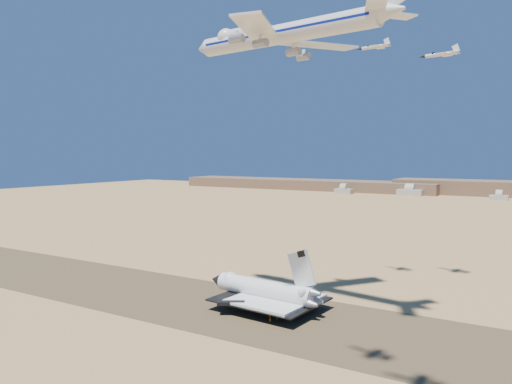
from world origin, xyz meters
The scene contains 10 objects.
ground centered at (0.00, 0.00, 0.00)m, with size 1200.00×1200.00×0.00m, color #AE854D.
runway centered at (0.00, 0.00, 0.03)m, with size 600.00×50.00×0.06m, color brown.
hangars centered at (-64.00, 478.43, 4.83)m, with size 200.50×29.50×30.00m.
shuttle centered at (10.86, 5.64, 5.85)m, with size 44.30×29.37×21.77m.
carrier_747 centered at (16.27, 4.30, 89.23)m, with size 77.84×59.47×19.32m.
crew_a centered at (18.84, -4.33, 0.94)m, with size 0.64×0.42×1.76m, color orange.
crew_b centered at (19.86, -5.82, 0.92)m, with size 0.83×0.48×1.71m, color orange.
crew_c centered at (21.12, -3.68, 0.89)m, with size 0.97×0.50×1.65m, color orange.
chase_jet_c centered at (32.46, 51.66, 92.29)m, with size 13.65×7.59×3.41m.
chase_jet_d centered at (54.45, 62.18, 89.04)m, with size 15.32×8.61×3.84m.
Camera 1 is at (93.35, -136.21, 52.06)m, focal length 35.00 mm.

